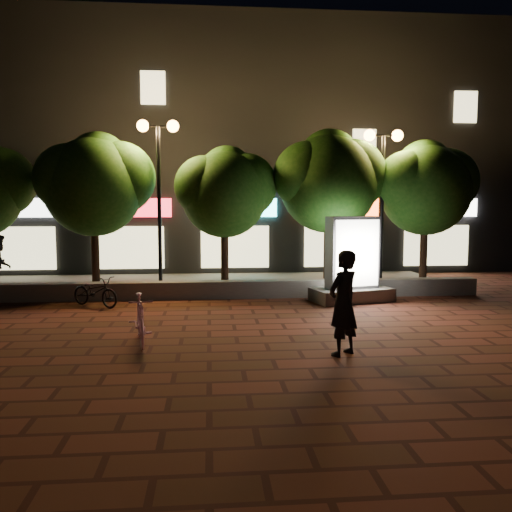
{
  "coord_description": "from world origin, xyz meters",
  "views": [
    {
      "loc": [
        0.02,
        -11.19,
        2.71
      ],
      "look_at": [
        1.15,
        1.5,
        1.47
      ],
      "focal_mm": 36.95,
      "sensor_mm": 36.0,
      "label": 1
    }
  ],
  "objects": [
    {
      "name": "ground",
      "position": [
        0.0,
        0.0,
        0.0
      ],
      "size": [
        80.0,
        80.0,
        0.0
      ],
      "primitive_type": "plane",
      "color": "#5D271D",
      "rests_on": "ground"
    },
    {
      "name": "retaining_wall",
      "position": [
        0.0,
        4.0,
        0.25
      ],
      "size": [
        16.0,
        0.45,
        0.5
      ],
      "primitive_type": "cube",
      "color": "slate",
      "rests_on": "ground"
    },
    {
      "name": "sidewalk",
      "position": [
        0.0,
        6.5,
        0.04
      ],
      "size": [
        16.0,
        5.0,
        0.08
      ],
      "primitive_type": "cube",
      "color": "slate",
      "rests_on": "ground"
    },
    {
      "name": "building_block",
      "position": [
        -0.01,
        12.99,
        5.0
      ],
      "size": [
        28.0,
        8.12,
        11.3
      ],
      "color": "black",
      "rests_on": "ground"
    },
    {
      "name": "tree_left",
      "position": [
        -3.45,
        5.46,
        3.44
      ],
      "size": [
        3.6,
        3.0,
        4.89
      ],
      "color": "black",
      "rests_on": "sidewalk"
    },
    {
      "name": "tree_mid",
      "position": [
        0.55,
        5.46,
        3.22
      ],
      "size": [
        3.24,
        2.7,
        4.5
      ],
      "color": "black",
      "rests_on": "sidewalk"
    },
    {
      "name": "tree_right",
      "position": [
        3.86,
        5.46,
        3.57
      ],
      "size": [
        3.72,
        3.1,
        5.07
      ],
      "color": "black",
      "rests_on": "sidewalk"
    },
    {
      "name": "tree_far_right",
      "position": [
        7.05,
        5.46,
        3.37
      ],
      "size": [
        3.48,
        2.9,
        4.76
      ],
      "color": "black",
      "rests_on": "sidewalk"
    },
    {
      "name": "street_lamp_left",
      "position": [
        -1.5,
        5.2,
        4.03
      ],
      "size": [
        1.26,
        0.36,
        5.18
      ],
      "color": "black",
      "rests_on": "sidewalk"
    },
    {
      "name": "street_lamp_right",
      "position": [
        5.5,
        5.2,
        3.89
      ],
      "size": [
        1.26,
        0.36,
        4.98
      ],
      "color": "black",
      "rests_on": "sidewalk"
    },
    {
      "name": "ad_kiosk",
      "position": [
        4.01,
        3.19,
        0.96
      ],
      "size": [
        2.41,
        1.62,
        2.39
      ],
      "color": "slate",
      "rests_on": "ground"
    },
    {
      "name": "scooter_pink",
      "position": [
        -1.34,
        -0.94,
        0.48
      ],
      "size": [
        0.74,
        1.66,
        0.96
      ],
      "primitive_type": "imported",
      "rotation": [
        0.0,
        0.0,
        0.18
      ],
      "color": "#F3A3D4",
      "rests_on": "ground"
    },
    {
      "name": "rider",
      "position": [
        2.41,
        -2.05,
        0.95
      ],
      "size": [
        0.83,
        0.79,
        1.91
      ],
      "primitive_type": "imported",
      "rotation": [
        0.0,
        0.0,
        3.81
      ],
      "color": "black",
      "rests_on": "ground"
    },
    {
      "name": "scooter_parked",
      "position": [
        -3.02,
        3.0,
        0.41
      ],
      "size": [
        1.6,
        1.32,
        0.82
      ],
      "primitive_type": "imported",
      "rotation": [
        0.0,
        0.0,
        0.98
      ],
      "color": "black",
      "rests_on": "ground"
    },
    {
      "name": "pedestrian",
      "position": [
        -6.19,
        4.93,
        0.96
      ],
      "size": [
        0.8,
        0.95,
        1.77
      ],
      "primitive_type": "imported",
      "rotation": [
        0.0,
        0.0,
        1.73
      ],
      "color": "black",
      "rests_on": "sidewalk"
    }
  ]
}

